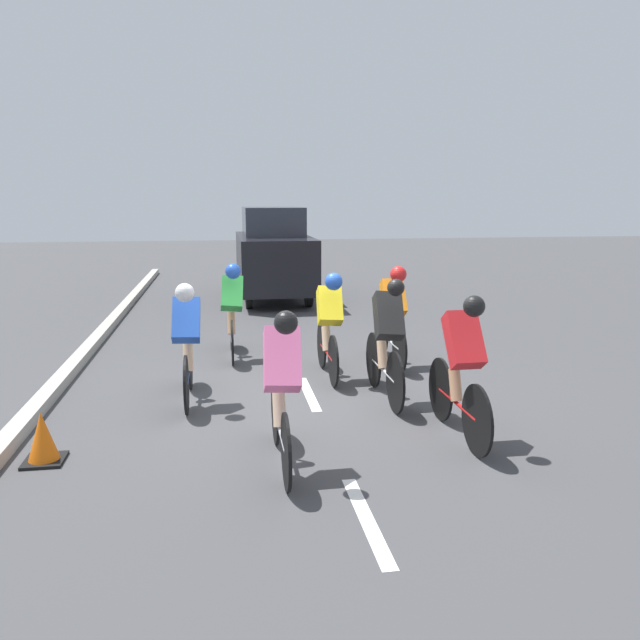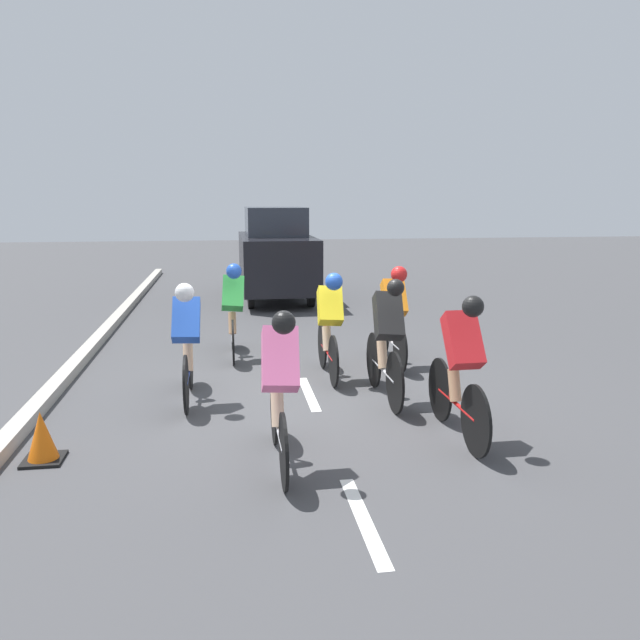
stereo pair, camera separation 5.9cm
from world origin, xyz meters
name	(u,v)px [view 2 (the right image)]	position (x,y,z in m)	size (l,w,h in m)	color
ground_plane	(308,393)	(0.00, 0.00, 0.00)	(60.00, 60.00, 0.00)	#424244
lane_stripe_near	(364,519)	(0.00, 3.23, 0.00)	(0.12, 1.40, 0.01)	white
lane_stripe_mid	(309,393)	(0.00, 0.03, 0.00)	(0.12, 1.40, 0.01)	white
lane_stripe_far	(285,338)	(0.00, -3.17, 0.00)	(0.12, 1.40, 0.01)	white
curb	(43,400)	(3.20, 0.03, 0.07)	(0.20, 27.37, 0.14)	#A8A399
cyclist_red	(461,365)	(-1.32, 1.77, 0.79)	(0.32, 1.72, 1.53)	black
cyclist_orange	(393,313)	(-1.41, -1.16, 0.79)	(0.33, 1.67, 1.50)	black
cyclist_blue	(187,340)	(1.48, 0.14, 0.78)	(0.34, 1.67, 1.49)	black
cyclist_green	(233,308)	(0.91, -1.95, 0.79)	(0.36, 1.67, 1.50)	black
cyclist_black	(387,338)	(-0.90, 0.43, 0.78)	(0.36, 1.76, 1.53)	black
cyclist_yellow	(329,322)	(-0.37, -0.63, 0.78)	(0.35, 1.64, 1.49)	black
cyclist_pink	(280,385)	(0.55, 2.17, 0.78)	(0.35, 1.71, 1.51)	black
support_car	(276,254)	(-0.22, -7.69, 1.11)	(1.70, 4.09, 2.23)	black
traffic_cone	(42,437)	(2.75, 1.71, 0.24)	(0.36, 0.36, 0.49)	black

